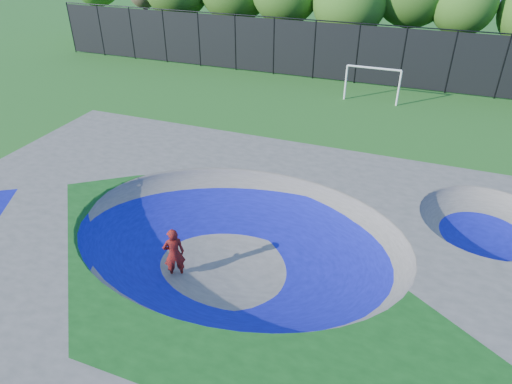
% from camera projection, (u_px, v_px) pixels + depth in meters
% --- Properties ---
extents(ground, '(120.00, 120.00, 0.00)m').
position_uv_depth(ground, '(238.00, 266.00, 15.21)').
color(ground, '#1F5F1A').
rests_on(ground, ground).
extents(skate_deck, '(22.00, 14.00, 1.50)m').
position_uv_depth(skate_deck, '(238.00, 249.00, 14.82)').
color(skate_deck, gray).
rests_on(skate_deck, ground).
extents(skater, '(0.81, 0.77, 1.85)m').
position_uv_depth(skater, '(174.00, 254.00, 14.32)').
color(skater, red).
rests_on(skater, ground).
extents(skateboard, '(0.79, 0.57, 0.05)m').
position_uv_depth(skateboard, '(177.00, 275.00, 14.78)').
color(skateboard, black).
rests_on(skateboard, ground).
extents(soccer_goal, '(3.36, 0.12, 2.22)m').
position_uv_depth(soccer_goal, '(373.00, 78.00, 27.88)').
color(soccer_goal, white).
rests_on(soccer_goal, ground).
extents(fence, '(48.09, 0.09, 4.04)m').
position_uv_depth(fence, '(357.00, 53.00, 30.91)').
color(fence, black).
rests_on(fence, ground).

